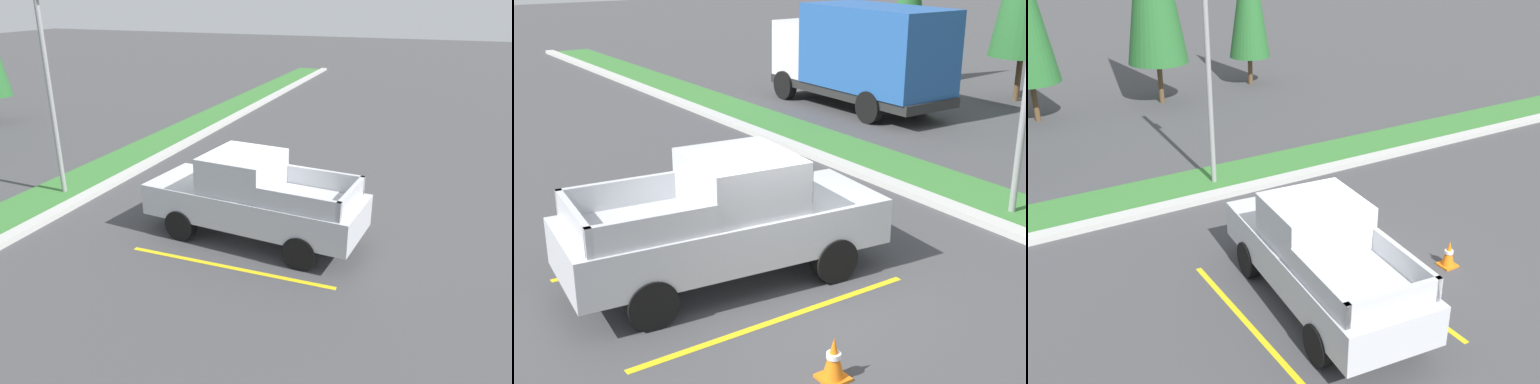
% 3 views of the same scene
% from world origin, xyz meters
% --- Properties ---
extents(ground_plane, '(120.00, 120.00, 0.00)m').
position_xyz_m(ground_plane, '(0.00, 0.00, 0.00)').
color(ground_plane, '#424244').
extents(parking_line_near, '(0.12, 4.80, 0.01)m').
position_xyz_m(parking_line_near, '(-2.54, -0.48, 0.00)').
color(parking_line_near, yellow).
rests_on(parking_line_near, ground).
extents(parking_line_far, '(0.12, 4.80, 0.01)m').
position_xyz_m(parking_line_far, '(0.56, -0.48, 0.00)').
color(parking_line_far, yellow).
rests_on(parking_line_far, ground).
extents(curb_strip, '(56.00, 0.40, 0.15)m').
position_xyz_m(curb_strip, '(0.00, 5.00, 0.07)').
color(curb_strip, '#B2B2AD').
rests_on(curb_strip, ground).
extents(grass_median, '(56.00, 1.80, 0.06)m').
position_xyz_m(grass_median, '(0.00, 6.10, 0.03)').
color(grass_median, '#387533').
rests_on(grass_median, ground).
extents(pickup_truck_main, '(2.40, 5.39, 2.10)m').
position_xyz_m(pickup_truck_main, '(-0.98, -0.43, 1.04)').
color(pickup_truck_main, black).
rests_on(pickup_truck_main, ground).
extents(street_light, '(0.24, 1.49, 6.84)m').
position_xyz_m(street_light, '(-0.29, 5.74, 3.97)').
color(street_light, gray).
rests_on(street_light, ground).
extents(traffic_cone, '(0.36, 0.36, 0.60)m').
position_xyz_m(traffic_cone, '(2.16, -0.76, 0.29)').
color(traffic_cone, orange).
rests_on(traffic_cone, ground).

